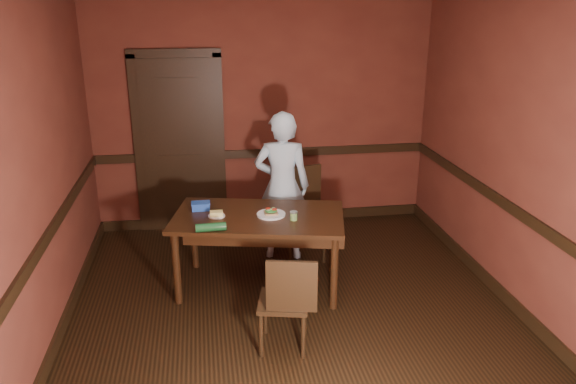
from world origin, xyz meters
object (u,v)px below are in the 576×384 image
object	(u,v)px
dining_table	(259,251)
cheese_saucer	(216,214)
chair_far	(300,216)
person	(282,186)
chair_near	(283,300)
sandwich_plate	(271,213)
sauce_jar	(294,216)
food_tub	(201,206)

from	to	relation	value
dining_table	cheese_saucer	bearing A→B (deg)	-172.33
chair_far	person	size ratio (longest dim) A/B	0.61
chair_near	sandwich_plate	world-z (taller)	chair_near
dining_table	sauce_jar	distance (m)	0.54
chair_far	chair_near	distance (m)	1.62
chair_far	person	world-z (taller)	person
dining_table	food_tub	bearing A→B (deg)	169.14
sandwich_plate	sauce_jar	xyz separation A→B (m)	(0.19, -0.15, 0.02)
sauce_jar	food_tub	size ratio (longest dim) A/B	0.46
chair_far	food_tub	distance (m)	1.11
chair_far	chair_near	xyz separation A→B (m)	(-0.41, -1.57, -0.07)
chair_near	cheese_saucer	bearing A→B (deg)	-53.09
sauce_jar	chair_far	bearing A→B (deg)	75.69
dining_table	sandwich_plate	size ratio (longest dim) A/B	5.88
chair_near	food_tub	world-z (taller)	chair_near
chair_near	person	world-z (taller)	person
person	cheese_saucer	bearing A→B (deg)	51.10
sandwich_plate	food_tub	world-z (taller)	food_tub
chair_near	cheese_saucer	world-z (taller)	chair_near
sandwich_plate	person	bearing A→B (deg)	73.08
chair_far	sandwich_plate	world-z (taller)	chair_far
chair_near	food_tub	xyz separation A→B (m)	(-0.62, 1.25, 0.37)
dining_table	cheese_saucer	distance (m)	0.56
dining_table	person	distance (m)	0.84
sandwich_plate	cheese_saucer	bearing A→B (deg)	174.10
food_tub	dining_table	bearing A→B (deg)	-23.69
food_tub	cheese_saucer	bearing A→B (deg)	-54.63
food_tub	chair_far	bearing A→B (deg)	16.85
dining_table	person	size ratio (longest dim) A/B	0.99
dining_table	person	xyz separation A→B (m)	(0.32, 0.65, 0.43)
food_tub	chair_near	bearing A→B (deg)	-63.98
dining_table	sandwich_plate	xyz separation A→B (m)	(0.12, -0.02, 0.39)
dining_table	food_tub	distance (m)	0.71
chair_near	dining_table	bearing A→B (deg)	-72.72
sandwich_plate	chair_near	bearing A→B (deg)	-91.74
dining_table	chair_far	distance (m)	0.75
sauce_jar	cheese_saucer	world-z (taller)	sauce_jar
sauce_jar	food_tub	distance (m)	0.93
person	chair_near	bearing A→B (deg)	92.28
sandwich_plate	cheese_saucer	distance (m)	0.51
chair_near	person	size ratio (longest dim) A/B	0.52
person	dining_table	bearing A→B (deg)	73.96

